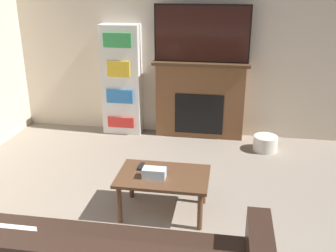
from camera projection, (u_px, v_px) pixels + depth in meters
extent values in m
cube|color=beige|center=(179.00, 42.00, 5.55)|extent=(5.77, 0.06, 2.70)
cube|color=brown|center=(200.00, 101.00, 5.66)|extent=(1.26, 0.22, 1.06)
cube|color=black|center=(199.00, 114.00, 5.61)|extent=(0.69, 0.01, 0.59)
cube|color=#4C331E|center=(201.00, 64.00, 5.45)|extent=(1.36, 0.28, 0.04)
cube|color=black|center=(202.00, 34.00, 5.30)|extent=(1.30, 0.03, 0.77)
cube|color=#331914|center=(202.00, 34.00, 5.29)|extent=(1.27, 0.01, 0.74)
cube|color=silver|center=(8.00, 249.00, 2.52)|extent=(0.36, 0.14, 0.28)
cube|color=brown|center=(163.00, 176.00, 3.81)|extent=(0.89, 0.58, 0.03)
cylinder|color=brown|center=(119.00, 204.00, 3.73)|extent=(0.05, 0.05, 0.39)
cylinder|color=brown|center=(200.00, 211.00, 3.62)|extent=(0.05, 0.05, 0.39)
cylinder|color=brown|center=(131.00, 181.00, 4.16)|extent=(0.05, 0.05, 0.39)
cylinder|color=brown|center=(204.00, 186.00, 4.04)|extent=(0.05, 0.05, 0.39)
cube|color=silver|center=(154.00, 173.00, 3.73)|extent=(0.22, 0.12, 0.10)
cube|color=black|center=(141.00, 166.00, 3.95)|extent=(0.04, 0.15, 0.02)
cube|color=white|center=(122.00, 80.00, 5.72)|extent=(0.56, 0.26, 1.60)
cube|color=red|center=(121.00, 122.00, 5.80)|extent=(0.39, 0.03, 0.15)
cube|color=#2D70B7|center=(120.00, 96.00, 5.66)|extent=(0.39, 0.03, 0.20)
cube|color=gold|center=(118.00, 69.00, 5.51)|extent=(0.33, 0.03, 0.22)
cube|color=green|center=(117.00, 40.00, 5.37)|extent=(0.40, 0.03, 0.20)
cylinder|color=silver|center=(265.00, 143.00, 5.32)|extent=(0.32, 0.32, 0.20)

